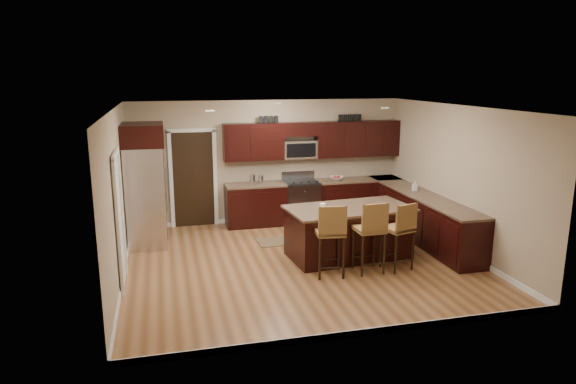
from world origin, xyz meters
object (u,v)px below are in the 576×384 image
object	(u,v)px
stool_mid	(371,229)
stool_right	(401,228)
range	(301,201)
stool_left	(331,232)
refrigerator	(145,184)
island	(348,233)

from	to	relation	value
stool_mid	stool_right	bearing A→B (deg)	-1.25
range	stool_left	xyz separation A→B (m)	(-0.39, -3.22, 0.29)
stool_left	refrigerator	distance (m)	3.81
range	stool_left	size ratio (longest dim) A/B	0.91
range	stool_right	xyz separation A→B (m)	(0.84, -3.21, 0.26)
stool_left	stool_mid	xyz separation A→B (m)	(0.70, -0.00, -0.00)
refrigerator	island	bearing A→B (deg)	-23.79
stool_mid	range	bearing A→B (deg)	93.67
stool_left	stool_mid	bearing A→B (deg)	7.11
island	stool_left	bearing A→B (deg)	-132.20
island	refrigerator	size ratio (longest dim) A/B	0.98
stool_right	refrigerator	distance (m)	4.81
range	island	bearing A→B (deg)	-84.16
range	stool_right	bearing A→B (deg)	-75.36
stool_right	refrigerator	world-z (taller)	refrigerator
island	stool_right	xyz separation A→B (m)	(0.60, -0.85, 0.30)
island	stool_left	size ratio (longest dim) A/B	1.90
range	stool_right	distance (m)	3.33
range	island	size ratio (longest dim) A/B	0.48
stool_left	refrigerator	bearing A→B (deg)	147.49
stool_mid	stool_right	xyz separation A→B (m)	(0.53, 0.01, -0.03)
stool_mid	refrigerator	distance (m)	4.37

